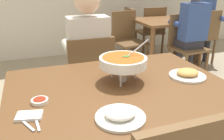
{
  "coord_description": "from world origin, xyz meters",
  "views": [
    {
      "loc": [
        -0.49,
        -1.22,
        1.38
      ],
      "look_at": [
        0.0,
        0.15,
        0.81
      ],
      "focal_mm": 37.68,
      "sensor_mm": 36.0,
      "label": 1
    }
  ],
  "objects_px": {
    "appetizer_plate": "(187,74)",
    "chair_bg_corner": "(123,31)",
    "diner_main": "(88,51)",
    "patron_bg_left": "(192,27)",
    "chair_bg_left": "(185,42)",
    "curry_bowl": "(123,62)",
    "dining_table_main": "(120,100)",
    "chair_bg_window": "(127,37)",
    "chair_bg_right": "(152,29)",
    "rice_plate": "(120,115)",
    "dining_table_far": "(167,28)",
    "chair_diner_main": "(90,76)",
    "sauce_dish": "(40,101)",
    "patron_bg_middle": "(203,18)",
    "chair_bg_middle": "(203,34)"
  },
  "relations": [
    {
      "from": "sauce_dish",
      "to": "patron_bg_left",
      "type": "bearing_deg",
      "value": 35.72
    },
    {
      "from": "dining_table_main",
      "to": "patron_bg_middle",
      "type": "bearing_deg",
      "value": 41.53
    },
    {
      "from": "rice_plate",
      "to": "chair_bg_window",
      "type": "distance_m",
      "value": 2.72
    },
    {
      "from": "chair_bg_left",
      "to": "curry_bowl",
      "type": "bearing_deg",
      "value": -136.58
    },
    {
      "from": "chair_bg_window",
      "to": "dining_table_main",
      "type": "bearing_deg",
      "value": -114.15
    },
    {
      "from": "curry_bowl",
      "to": "sauce_dish",
      "type": "bearing_deg",
      "value": -167.27
    },
    {
      "from": "appetizer_plate",
      "to": "patron_bg_left",
      "type": "distance_m",
      "value": 1.9
    },
    {
      "from": "diner_main",
      "to": "chair_bg_corner",
      "type": "relative_size",
      "value": 1.46
    },
    {
      "from": "chair_bg_left",
      "to": "chair_diner_main",
      "type": "bearing_deg",
      "value": -154.33
    },
    {
      "from": "dining_table_main",
      "to": "diner_main",
      "type": "relative_size",
      "value": 1.03
    },
    {
      "from": "appetizer_plate",
      "to": "patron_bg_middle",
      "type": "bearing_deg",
      "value": 48.44
    },
    {
      "from": "appetizer_plate",
      "to": "chair_bg_left",
      "type": "relative_size",
      "value": 0.27
    },
    {
      "from": "chair_diner_main",
      "to": "dining_table_far",
      "type": "distance_m",
      "value": 2.05
    },
    {
      "from": "dining_table_far",
      "to": "diner_main",
      "type": "bearing_deg",
      "value": -142.66
    },
    {
      "from": "diner_main",
      "to": "patron_bg_left",
      "type": "height_order",
      "value": "same"
    },
    {
      "from": "chair_bg_middle",
      "to": "chair_bg_corner",
      "type": "height_order",
      "value": "same"
    },
    {
      "from": "dining_table_main",
      "to": "patron_bg_left",
      "type": "distance_m",
      "value": 2.22
    },
    {
      "from": "rice_plate",
      "to": "appetizer_plate",
      "type": "bearing_deg",
      "value": 27.69
    },
    {
      "from": "chair_bg_left",
      "to": "chair_bg_corner",
      "type": "relative_size",
      "value": 1.0
    },
    {
      "from": "chair_bg_window",
      "to": "patron_bg_left",
      "type": "relative_size",
      "value": 0.69
    },
    {
      "from": "rice_plate",
      "to": "chair_bg_window",
      "type": "xyz_separation_m",
      "value": [
        1.09,
        2.48,
        -0.27
      ]
    },
    {
      "from": "chair_bg_corner",
      "to": "patron_bg_middle",
      "type": "height_order",
      "value": "patron_bg_middle"
    },
    {
      "from": "rice_plate",
      "to": "dining_table_far",
      "type": "height_order",
      "value": "rice_plate"
    },
    {
      "from": "dining_table_main",
      "to": "chair_bg_right",
      "type": "distance_m",
      "value": 3.05
    },
    {
      "from": "curry_bowl",
      "to": "chair_bg_window",
      "type": "distance_m",
      "value": 2.3
    },
    {
      "from": "curry_bowl",
      "to": "chair_bg_middle",
      "type": "bearing_deg",
      "value": 39.99
    },
    {
      "from": "chair_bg_left",
      "to": "patron_bg_left",
      "type": "distance_m",
      "value": 0.25
    },
    {
      "from": "appetizer_plate",
      "to": "chair_bg_window",
      "type": "relative_size",
      "value": 0.27
    },
    {
      "from": "chair_bg_window",
      "to": "sauce_dish",
      "type": "bearing_deg",
      "value": -123.29
    },
    {
      "from": "dining_table_main",
      "to": "curry_bowl",
      "type": "bearing_deg",
      "value": 56.71
    },
    {
      "from": "appetizer_plate",
      "to": "chair_bg_window",
      "type": "height_order",
      "value": "chair_bg_window"
    },
    {
      "from": "chair_bg_left",
      "to": "chair_bg_right",
      "type": "bearing_deg",
      "value": 89.57
    },
    {
      "from": "curry_bowl",
      "to": "dining_table_main",
      "type": "bearing_deg",
      "value": -123.29
    },
    {
      "from": "chair_diner_main",
      "to": "chair_bg_right",
      "type": "bearing_deg",
      "value": 47.59
    },
    {
      "from": "rice_plate",
      "to": "curry_bowl",
      "type": "bearing_deg",
      "value": 66.49
    },
    {
      "from": "appetizer_plate",
      "to": "diner_main",
      "type": "bearing_deg",
      "value": 119.65
    },
    {
      "from": "patron_bg_middle",
      "to": "chair_bg_middle",
      "type": "bearing_deg",
      "value": -113.48
    },
    {
      "from": "curry_bowl",
      "to": "chair_bg_middle",
      "type": "height_order",
      "value": "curry_bowl"
    },
    {
      "from": "dining_table_far",
      "to": "chair_diner_main",
      "type": "bearing_deg",
      "value": -141.93
    },
    {
      "from": "appetizer_plate",
      "to": "patron_bg_middle",
      "type": "distance_m",
      "value": 2.74
    },
    {
      "from": "diner_main",
      "to": "chair_bg_window",
      "type": "bearing_deg",
      "value": 54.08
    },
    {
      "from": "chair_diner_main",
      "to": "dining_table_main",
      "type": "bearing_deg",
      "value": -90.0
    },
    {
      "from": "dining_table_far",
      "to": "chair_bg_middle",
      "type": "relative_size",
      "value": 1.11
    },
    {
      "from": "appetizer_plate",
      "to": "rice_plate",
      "type": "bearing_deg",
      "value": -152.31
    },
    {
      "from": "sauce_dish",
      "to": "dining_table_far",
      "type": "height_order",
      "value": "sauce_dish"
    },
    {
      "from": "chair_diner_main",
      "to": "chair_bg_window",
      "type": "height_order",
      "value": "same"
    },
    {
      "from": "diner_main",
      "to": "sauce_dish",
      "type": "bearing_deg",
      "value": -118.94
    },
    {
      "from": "chair_bg_window",
      "to": "chair_bg_middle",
      "type": "bearing_deg",
      "value": -10.29
    },
    {
      "from": "appetizer_plate",
      "to": "chair_bg_corner",
      "type": "xyz_separation_m",
      "value": [
        0.58,
        2.57,
        -0.27
      ]
    },
    {
      "from": "dining_table_main",
      "to": "patron_bg_middle",
      "type": "relative_size",
      "value": 1.03
    }
  ]
}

